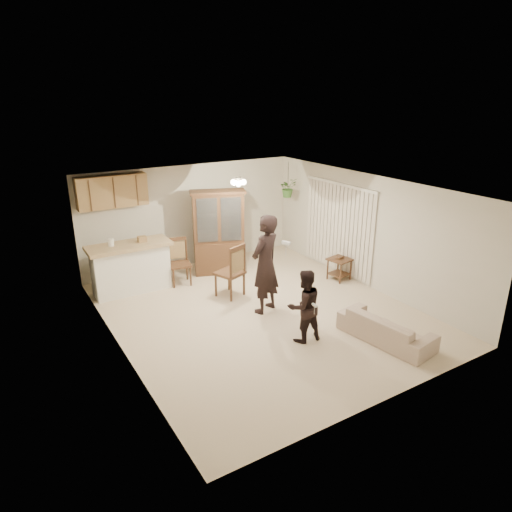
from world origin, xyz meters
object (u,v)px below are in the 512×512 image
sofa (387,322)px  child (304,305)px  chair_bar (180,272)px  side_table (339,269)px  adult (265,269)px  chair_hutch_left (219,252)px  chair_hutch_right (230,281)px  china_hutch (219,233)px

sofa → child: size_ratio=1.39×
sofa → chair_bar: 4.72m
child → side_table: size_ratio=2.36×
sofa → side_table: size_ratio=3.28×
sofa → adult: adult is taller
side_table → chair_hutch_left: (-1.91, 2.38, 0.06)m
sofa → chair_hutch_left: 4.98m
sofa → chair_hutch_left: bearing=0.5°
chair_bar → chair_hutch_left: bearing=38.3°
side_table → chair_hutch_right: 2.64m
china_hutch → chair_bar: size_ratio=1.91×
china_hutch → chair_hutch_right: 1.54m
sofa → chair_hutch_right: 3.40m
chair_hutch_right → chair_bar: bearing=-81.0°
chair_hutch_left → chair_hutch_right: (-0.67, -1.83, 0.00)m
adult → side_table: bearing=168.2°
sofa → china_hutch: china_hutch is taller
adult → side_table: size_ratio=3.15×
china_hutch → chair_bar: bearing=-149.5°
chair_hutch_right → sofa: bearing=94.1°
sofa → adult: size_ratio=1.04×
chair_hutch_right → china_hutch: bearing=-128.7°
adult → chair_bar: (-0.91, 2.15, -0.60)m
chair_hutch_right → adult: bearing=83.6°
adult → chair_hutch_right: size_ratio=1.54×
sofa → chair_hutch_right: bearing=16.6°
side_table → chair_bar: bearing=152.4°
child → chair_bar: size_ratio=1.29×
china_hutch → side_table: china_hutch is taller
chair_bar → china_hutch: bearing=20.4°
sofa → side_table: (1.16, 2.55, -0.10)m
adult → chair_hutch_left: 2.92m
chair_hutch_left → child: bearing=-71.7°
china_hutch → chair_hutch_right: china_hutch is taller
sofa → chair_bar: bearing=18.0°
chair_bar → chair_hutch_left: (1.33, 0.68, 0.03)m
sofa → china_hutch: 4.57m
child → chair_hutch_left: size_ratio=1.17×
side_table → chair_hutch_right: bearing=168.1°
adult → chair_hutch_left: bearing=-121.2°
chair_bar → chair_hutch_right: size_ratio=0.90×
child → chair_hutch_right: (-0.21, 2.32, -0.35)m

